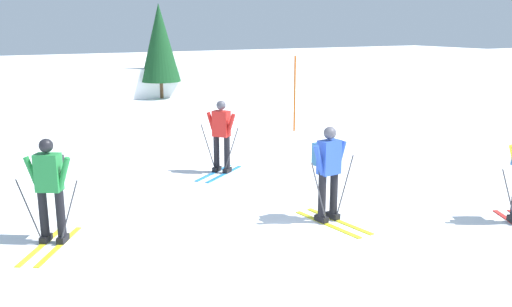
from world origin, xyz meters
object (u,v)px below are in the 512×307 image
at_px(skier_red, 221,134).
at_px(trail_marker_pole, 295,94).
at_px(conifer_far_left, 160,43).
at_px(skier_green, 50,185).
at_px(skier_blue, 328,169).

bearing_deg(skier_red, trail_marker_pole, 39.84).
relative_size(trail_marker_pole, conifer_far_left, 0.56).
bearing_deg(trail_marker_pole, skier_red, -140.16).
relative_size(skier_green, trail_marker_pole, 0.70).
bearing_deg(trail_marker_pole, skier_green, -143.91).
height_order(skier_green, trail_marker_pole, trail_marker_pole).
distance_m(trail_marker_pole, conifer_far_left, 9.93).
bearing_deg(conifer_far_left, skier_red, -103.15).
bearing_deg(skier_green, trail_marker_pole, 36.09).
distance_m(skier_blue, conifer_far_left, 17.49).
bearing_deg(conifer_far_left, skier_green, -114.58).
relative_size(skier_blue, conifer_far_left, 0.40).
height_order(skier_red, trail_marker_pole, trail_marker_pole).
height_order(skier_blue, skier_red, same).
xyz_separation_m(skier_green, trail_marker_pole, (8.44, 6.16, 0.26)).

